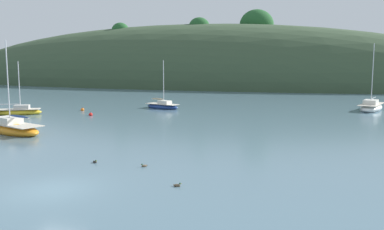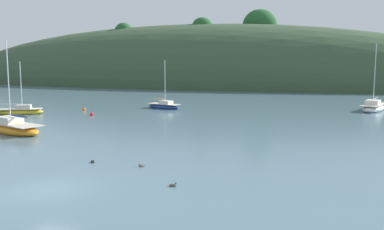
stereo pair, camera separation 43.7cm
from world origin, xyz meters
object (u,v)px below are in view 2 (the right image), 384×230
(duck_lone_left, at_px, (173,185))
(duck_lead, at_px, (141,166))
(sailboat_white_near, at_px, (373,107))
(sailboat_teal_outer, at_px, (13,128))
(duck_straggler, at_px, (93,162))
(sailboat_grey_yawl, at_px, (20,111))
(sailboat_orange_cutter, at_px, (164,106))
(mooring_buoy_inner, at_px, (92,114))
(mooring_buoy_channel, at_px, (84,110))

(duck_lone_left, xyz_separation_m, duck_lead, (-3.25, 2.93, 0.00))
(sailboat_white_near, bearing_deg, sailboat_teal_outer, -136.64)
(duck_lead, bearing_deg, duck_straggler, -177.48)
(sailboat_grey_yawl, bearing_deg, sailboat_teal_outer, -49.78)
(duck_straggler, bearing_deg, sailboat_white_near, 63.29)
(sailboat_orange_cutter, xyz_separation_m, sailboat_teal_outer, (-4.56, -21.77, 0.08))
(sailboat_white_near, xyz_separation_m, mooring_buoy_inner, (-30.59, -16.40, -0.29))
(sailboat_orange_cutter, relative_size, mooring_buoy_inner, 12.01)
(mooring_buoy_channel, distance_m, duck_lead, 30.05)
(sailboat_grey_yawl, distance_m, duck_straggler, 27.32)
(sailboat_white_near, bearing_deg, sailboat_orange_cutter, -165.01)
(mooring_buoy_channel, distance_m, mooring_buoy_inner, 5.31)
(sailboat_white_near, relative_size, mooring_buoy_channel, 15.94)
(duck_straggler, bearing_deg, sailboat_teal_outer, 151.90)
(sailboat_orange_cutter, bearing_deg, sailboat_teal_outer, -101.84)
(sailboat_grey_yawl, distance_m, sailboat_teal_outer, 13.58)
(duck_lone_left, xyz_separation_m, duck_straggler, (-6.51, 2.79, 0.00))
(sailboat_orange_cutter, height_order, sailboat_teal_outer, sailboat_teal_outer)
(sailboat_teal_outer, distance_m, duck_lead, 17.13)
(duck_lead, bearing_deg, sailboat_grey_yawl, 145.45)
(mooring_buoy_channel, xyz_separation_m, mooring_buoy_inner, (3.70, -3.81, 0.00))
(sailboat_grey_yawl, height_order, mooring_buoy_inner, sailboat_grey_yawl)
(sailboat_teal_outer, relative_size, mooring_buoy_channel, 15.13)
(sailboat_white_near, distance_m, sailboat_orange_cutter, 26.71)
(mooring_buoy_channel, bearing_deg, sailboat_teal_outer, -76.27)
(sailboat_grey_yawl, bearing_deg, sailboat_orange_cutter, 40.54)
(sailboat_grey_yawl, relative_size, mooring_buoy_inner, 11.74)
(sailboat_teal_outer, height_order, duck_straggler, sailboat_teal_outer)
(sailboat_orange_cutter, relative_size, duck_lead, 17.07)
(sailboat_orange_cutter, bearing_deg, mooring_buoy_channel, -146.19)
(mooring_buoy_inner, bearing_deg, sailboat_orange_cutter, 63.23)
(mooring_buoy_channel, bearing_deg, duck_lead, -48.90)
(mooring_buoy_inner, height_order, duck_lone_left, mooring_buoy_inner)
(sailboat_orange_cutter, height_order, duck_lead, sailboat_orange_cutter)
(sailboat_white_near, distance_m, sailboat_teal_outer, 41.76)
(sailboat_teal_outer, bearing_deg, mooring_buoy_channel, 103.73)
(sailboat_teal_outer, height_order, duck_lead, sailboat_teal_outer)
(mooring_buoy_inner, height_order, duck_straggler, mooring_buoy_inner)
(sailboat_teal_outer, xyz_separation_m, duck_lone_left, (19.07, -9.50, -0.36))
(mooring_buoy_channel, distance_m, duck_straggler, 28.13)
(sailboat_grey_yawl, bearing_deg, duck_lead, -34.55)
(mooring_buoy_channel, distance_m, duck_lone_left, 34.39)
(duck_lone_left, height_order, duck_lead, same)
(mooring_buoy_channel, relative_size, duck_straggler, 1.34)
(sailboat_orange_cutter, height_order, duck_lone_left, sailboat_orange_cutter)
(sailboat_grey_yawl, height_order, sailboat_orange_cutter, sailboat_orange_cutter)
(duck_lone_left, bearing_deg, mooring_buoy_inner, 131.55)
(duck_lead, bearing_deg, mooring_buoy_inner, 130.43)
(sailboat_white_near, relative_size, duck_straggler, 21.36)
(sailboat_teal_outer, distance_m, mooring_buoy_inner, 12.28)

